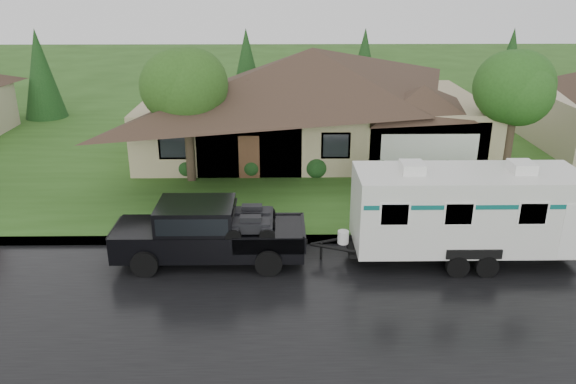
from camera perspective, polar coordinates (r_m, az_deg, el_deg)
The scene contains 10 objects.
ground at distance 19.05m, azimuth -1.50°, elevation -7.98°, with size 140.00×140.00×0.00m, color #294E18.
road at distance 17.32m, azimuth -1.56°, elevation -11.15°, with size 140.00×8.00×0.01m, color black.
curb at distance 21.02m, azimuth -1.44°, elevation -4.84°, with size 140.00×0.50×0.15m, color gray.
lawn at distance 32.97m, azimuth -1.24°, elevation 4.81°, with size 140.00×26.00×0.15m, color #294E18.
house_main at distance 31.10m, azimuth 3.00°, elevation 10.46°, with size 19.44×10.80×6.90m.
tree_left_green at distance 26.21m, azimuth -10.32°, elevation 10.10°, with size 3.74×3.74×6.19m.
tree_right_green at distance 28.46m, azimuth 22.14°, elevation 9.36°, with size 3.57×3.57×5.92m.
shrub_row at distance 27.41m, azimuth 2.87°, elevation 2.68°, with size 13.60×1.00×1.00m.
pickup_truck at distance 19.39m, azimuth -8.33°, elevation -3.87°, with size 6.41×2.44×2.14m.
travel_trailer at distance 19.94m, azimuth 17.56°, elevation -1.66°, with size 7.91×2.78×3.55m.
Camera 1 is at (0.25, -16.69, 9.18)m, focal length 35.00 mm.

